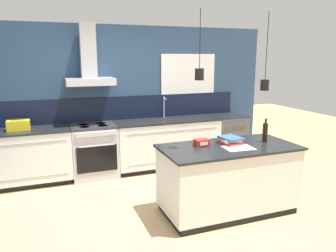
{
  "coord_description": "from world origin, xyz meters",
  "views": [
    {
      "loc": [
        -1.4,
        -3.86,
        2.05
      ],
      "look_at": [
        0.27,
        0.54,
        1.05
      ],
      "focal_mm": 35.0,
      "sensor_mm": 36.0,
      "label": 1
    }
  ],
  "objects": [
    {
      "name": "ground_plane",
      "position": [
        0.0,
        0.0,
        0.0
      ],
      "size": [
        16.0,
        16.0,
        0.0
      ],
      "primitive_type": "plane",
      "color": "tan",
      "rests_on": "ground"
    },
    {
      "name": "dishwasher",
      "position": [
        1.99,
        1.69,
        0.46
      ],
      "size": [
        0.63,
        0.65,
        0.91
      ],
      "color": "#4C4C51",
      "rests_on": "ground_plane"
    },
    {
      "name": "yellow_toolbox",
      "position": [
        -1.81,
        1.69,
        0.99
      ],
      "size": [
        0.34,
        0.18,
        0.19
      ],
      "color": "gold",
      "rests_on": "counter_run_left"
    },
    {
      "name": "kitchen_island",
      "position": [
        0.8,
        -0.3,
        0.46
      ],
      "size": [
        1.79,
        0.88,
        0.91
      ],
      "color": "black",
      "rests_on": "ground_plane"
    },
    {
      "name": "oven_range",
      "position": [
        -0.66,
        1.69,
        0.46
      ],
      "size": [
        0.77,
        0.66,
        0.91
      ],
      "color": "#B5B5BA",
      "rests_on": "ground_plane"
    },
    {
      "name": "wall_back",
      "position": [
        -0.03,
        2.0,
        1.35
      ],
      "size": [
        5.6,
        2.45,
        2.6
      ],
      "color": "navy",
      "rests_on": "ground_plane"
    },
    {
      "name": "counter_run_left",
      "position": [
        -1.7,
        1.69,
        0.46
      ],
      "size": [
        1.34,
        0.64,
        0.91
      ],
      "color": "black",
      "rests_on": "ground_plane"
    },
    {
      "name": "paper_pile",
      "position": [
        0.86,
        -0.43,
        0.91
      ],
      "size": [
        0.39,
        0.31,
        0.01
      ],
      "color": "silver",
      "rests_on": "kitchen_island"
    },
    {
      "name": "bottle_on_island",
      "position": [
        1.38,
        -0.28,
        1.05
      ],
      "size": [
        0.07,
        0.07,
        0.32
      ],
      "color": "black",
      "rests_on": "kitchen_island"
    },
    {
      "name": "counter_run_sink",
      "position": [
        0.7,
        1.69,
        0.46
      ],
      "size": [
        1.96,
        0.64,
        1.32
      ],
      "color": "black",
      "rests_on": "ground_plane"
    },
    {
      "name": "book_stack",
      "position": [
        0.88,
        -0.2,
        0.96
      ],
      "size": [
        0.28,
        0.32,
        0.09
      ],
      "color": "#B2332D",
      "rests_on": "kitchen_island"
    },
    {
      "name": "red_supply_box",
      "position": [
        0.48,
        -0.16,
        0.95
      ],
      "size": [
        0.19,
        0.13,
        0.09
      ],
      "color": "red",
      "rests_on": "kitchen_island"
    }
  ]
}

